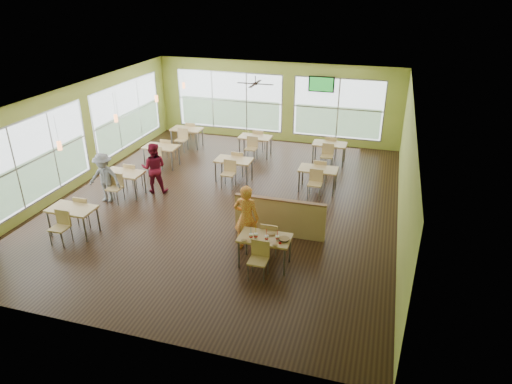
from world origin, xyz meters
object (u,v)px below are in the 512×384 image
at_px(main_table, 265,241).
at_px(man_plaid, 246,218).
at_px(food_basket, 284,239).
at_px(half_wall_divider, 280,217).

bearing_deg(main_table, man_plaid, 138.66).
relative_size(man_plaid, food_basket, 6.62).
height_order(man_plaid, food_basket, man_plaid).
distance_m(main_table, food_basket, 0.49).
xyz_separation_m(man_plaid, food_basket, (1.08, -0.57, -0.08)).
relative_size(main_table, man_plaid, 0.88).
bearing_deg(food_basket, man_plaid, 152.15).
relative_size(half_wall_divider, food_basket, 9.16).
distance_m(man_plaid, food_basket, 1.22).
height_order(main_table, food_basket, main_table).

